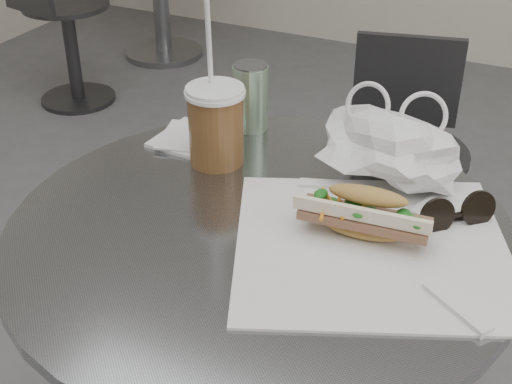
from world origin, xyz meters
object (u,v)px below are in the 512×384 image
at_px(banh_mi, 365,214).
at_px(iced_coffee, 216,124).
at_px(bg_chair, 62,36).
at_px(chair_far, 395,185).
at_px(drink_can, 250,97).
at_px(sunglasses, 456,214).
at_px(cafe_table, 260,361).

distance_m(banh_mi, iced_coffee, 0.32).
bearing_deg(bg_chair, chair_far, -8.16).
relative_size(bg_chair, drink_can, 5.61).
bearing_deg(sunglasses, chair_far, 66.60).
height_order(bg_chair, banh_mi, banh_mi).
xyz_separation_m(cafe_table, chair_far, (-0.02, 0.91, -0.15)).
bearing_deg(bg_chair, drink_can, -27.29).
bearing_deg(bg_chair, banh_mi, -27.35).
relative_size(chair_far, bg_chair, 1.00).
height_order(banh_mi, sunglasses, banh_mi).
bearing_deg(cafe_table, sunglasses, 26.01).
height_order(chair_far, sunglasses, sunglasses).
height_order(chair_far, bg_chair, same).
xyz_separation_m(bg_chair, sunglasses, (1.91, -1.38, 0.45)).
xyz_separation_m(chair_far, drink_can, (-0.14, -0.62, 0.49)).
distance_m(chair_far, sunglasses, 0.94).
height_order(banh_mi, iced_coffee, iced_coffee).
bearing_deg(iced_coffee, bg_chair, 137.89).
relative_size(banh_mi, iced_coffee, 0.80).
height_order(bg_chair, sunglasses, sunglasses).
distance_m(iced_coffee, sunglasses, 0.42).
distance_m(cafe_table, chair_far, 0.92).
bearing_deg(drink_can, cafe_table, -61.45).
bearing_deg(iced_coffee, drink_can, 92.29).
height_order(iced_coffee, sunglasses, iced_coffee).
distance_m(iced_coffee, drink_can, 0.14).
height_order(bg_chair, iced_coffee, iced_coffee).
bearing_deg(cafe_table, iced_coffee, 135.84).
bearing_deg(chair_far, drink_can, 63.87).
bearing_deg(iced_coffee, sunglasses, -3.07).
xyz_separation_m(iced_coffee, drink_can, (-0.01, 0.14, -0.01)).
distance_m(banh_mi, drink_can, 0.40).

